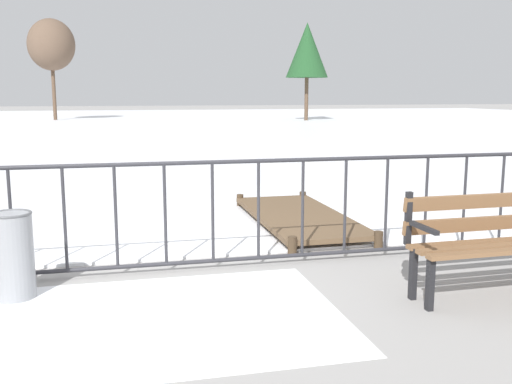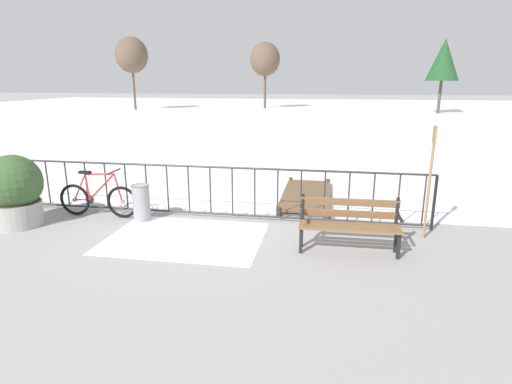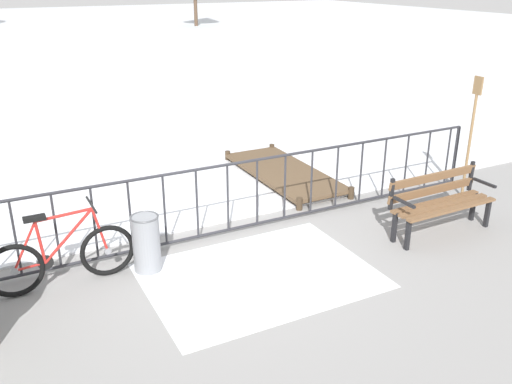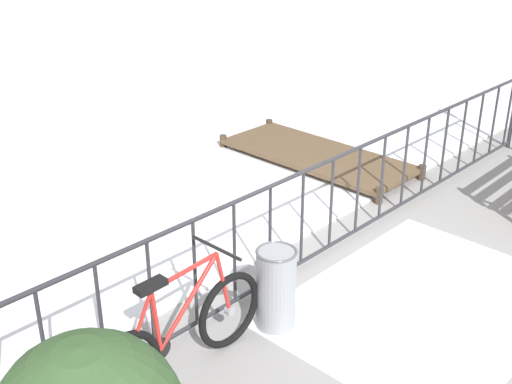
# 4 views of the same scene
# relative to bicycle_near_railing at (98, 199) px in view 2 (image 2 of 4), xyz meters

# --- Properties ---
(ground_plane) EXTENTS (160.00, 160.00, 0.00)m
(ground_plane) POSITION_rel_bicycle_near_railing_xyz_m (2.06, 0.34, -0.37)
(ground_plane) COLOR gray
(frozen_pond) EXTENTS (80.00, 56.00, 0.03)m
(frozen_pond) POSITION_rel_bicycle_near_railing_xyz_m (2.06, 28.74, -0.35)
(frozen_pond) COLOR white
(frozen_pond) RESTS_ON ground
(snow_patch) EXTENTS (2.74, 2.01, 0.01)m
(snow_patch) POSITION_rel_bicycle_near_railing_xyz_m (2.15, -0.86, -0.36)
(snow_patch) COLOR white
(snow_patch) RESTS_ON ground
(railing_fence) EXTENTS (9.06, 0.06, 1.07)m
(railing_fence) POSITION_rel_bicycle_near_railing_xyz_m (2.06, 0.34, 0.19)
(railing_fence) COLOR #2D2D33
(railing_fence) RESTS_ON ground
(bicycle_near_railing) EXTENTS (1.71, 0.52, 0.97)m
(bicycle_near_railing) POSITION_rel_bicycle_near_railing_xyz_m (0.00, 0.00, 0.00)
(bicycle_near_railing) COLOR black
(bicycle_near_railing) RESTS_ON ground
(park_bench) EXTENTS (1.61, 0.51, 0.89)m
(park_bench) POSITION_rel_bicycle_near_railing_xyz_m (4.97, -0.91, 0.14)
(park_bench) COLOR brown
(park_bench) RESTS_ON ground
(planter_with_shrub) EXTENTS (1.04, 1.04, 1.38)m
(planter_with_shrub) POSITION_rel_bicycle_near_railing_xyz_m (-1.23, -0.77, 0.33)
(planter_with_shrub) COLOR #9E9B96
(planter_with_shrub) RESTS_ON ground
(trash_bin) EXTENTS (0.35, 0.35, 0.73)m
(trash_bin) POSITION_rel_bicycle_near_railing_xyz_m (0.99, -0.09, 0.00)
(trash_bin) COLOR gray
(trash_bin) RESTS_ON ground
(oar_upright) EXTENTS (0.04, 0.16, 1.98)m
(oar_upright) POSITION_rel_bicycle_near_railing_xyz_m (6.33, -0.12, 0.77)
(oar_upright) COLOR #937047
(oar_upright) RESTS_ON ground
(wooden_dock) EXTENTS (1.10, 2.79, 0.20)m
(wooden_dock) POSITION_rel_bicycle_near_railing_xyz_m (4.13, 1.99, -0.25)
(wooden_dock) COLOR brown
(wooden_dock) RESTS_ON ground
(tree_far_west) EXTENTS (2.64, 2.64, 6.05)m
(tree_far_west) POSITION_rel_bicycle_near_railing_xyz_m (13.63, 30.38, 3.98)
(tree_far_west) COLOR brown
(tree_far_west) RESTS_ON ground
(tree_west_mid) EXTENTS (2.97, 2.97, 6.65)m
(tree_west_mid) POSITION_rel_bicycle_near_railing_xyz_m (-13.81, 30.35, 4.63)
(tree_west_mid) COLOR brown
(tree_west_mid) RESTS_ON ground
(tree_centre) EXTENTS (2.93, 2.93, 6.36)m
(tree_centre) POSITION_rel_bicycle_near_railing_xyz_m (-1.92, 34.69, 4.36)
(tree_centre) COLOR brown
(tree_centre) RESTS_ON ground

